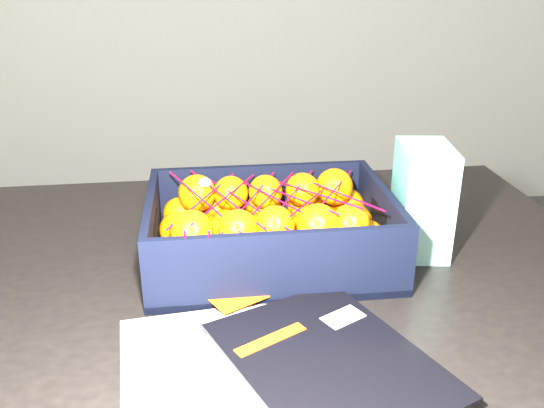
{
  "coord_description": "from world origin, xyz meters",
  "views": [
    {
      "loc": [
        -0.26,
        -1.0,
        1.21
      ],
      "look_at": [
        -0.16,
        -0.18,
        0.86
      ],
      "focal_mm": 39.04,
      "sensor_mm": 36.0,
      "label": 1
    }
  ],
  "objects": [
    {
      "name": "table",
      "position": [
        -0.2,
        -0.16,
        0.65
      ],
      "size": [
        1.2,
        0.81,
        0.75
      ],
      "color": "black",
      "rests_on": "ground"
    },
    {
      "name": "produce_crate",
      "position": [
        -0.16,
        -0.15,
        0.79
      ],
      "size": [
        0.38,
        0.29,
        0.11
      ],
      "color": "brown",
      "rests_on": "table"
    },
    {
      "name": "mesh_net",
      "position": [
        -0.17,
        -0.16,
        0.86
      ],
      "size": [
        0.32,
        0.25,
        0.09
      ],
      "color": "red",
      "rests_on": "clementine_heap"
    },
    {
      "name": "retail_carton",
      "position": [
        0.09,
        -0.15,
        0.84
      ],
      "size": [
        0.1,
        0.13,
        0.18
      ],
      "primitive_type": "cube",
      "rotation": [
        0.0,
        0.0,
        -0.13
      ],
      "color": "silver",
      "rests_on": "table"
    },
    {
      "name": "magazine_stack",
      "position": [
        -0.18,
        -0.44,
        0.76
      ],
      "size": [
        0.41,
        0.36,
        0.02
      ],
      "color": "silver",
      "rests_on": "table"
    },
    {
      "name": "clementine_heap",
      "position": [
        -0.16,
        -0.15,
        0.81
      ],
      "size": [
        0.36,
        0.27,
        0.11
      ],
      "color": "orange",
      "rests_on": "produce_crate"
    }
  ]
}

